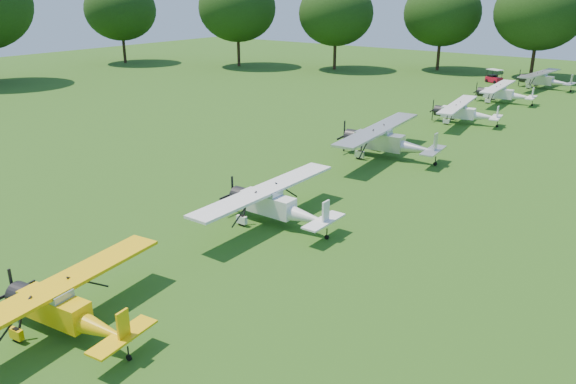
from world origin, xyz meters
name	(u,v)px	position (x,y,z in m)	size (l,w,h in m)	color
ground	(270,216)	(0.00, 0.00, 0.00)	(160.00, 160.00, 0.00)	#1D4812
tree_belt	(335,61)	(3.57, 0.16, 8.03)	(137.36, 130.27, 14.52)	black
aircraft_2	(63,308)	(1.06, -12.32, 1.05)	(5.78, 9.17, 1.80)	yellow
aircraft_3	(275,203)	(0.87, -0.68, 1.13)	(6.14, 9.74, 1.93)	white
aircraft_4	(387,139)	(-0.15, 12.94, 1.29)	(7.06, 11.25, 2.21)	silver
aircraft_5	(464,111)	(0.29, 26.18, 1.06)	(5.84, 9.27, 1.82)	white
aircraft_6	(503,92)	(0.15, 37.54, 1.07)	(5.86, 9.34, 1.84)	white
aircraft_7	(544,79)	(1.28, 48.99, 1.14)	(6.24, 9.93, 1.95)	silver
golf_cart	(494,78)	(-4.76, 50.09, 0.54)	(2.16, 1.78, 1.61)	#B90D26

